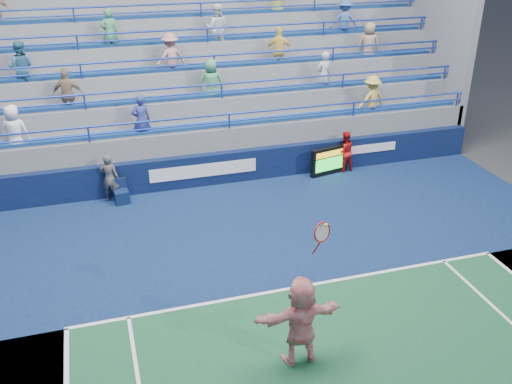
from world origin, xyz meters
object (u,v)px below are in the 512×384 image
object	(u,v)px
judge_chair	(121,196)
line_judge	(109,178)
serve_speed_board	(329,161)
ball_girl	(344,151)
tennis_player	(301,321)

from	to	relation	value
judge_chair	line_judge	size ratio (longest dim) A/B	0.49
serve_speed_board	line_judge	distance (m)	7.48
ball_girl	line_judge	bearing A→B (deg)	-3.04
serve_speed_board	ball_girl	distance (m)	0.68
line_judge	ball_girl	xyz separation A→B (m)	(8.09, 0.08, -0.06)
ball_girl	serve_speed_board	bearing A→B (deg)	9.34
serve_speed_board	ball_girl	xyz separation A→B (m)	(0.62, 0.14, 0.23)
judge_chair	ball_girl	bearing A→B (deg)	2.36
tennis_player	line_judge	size ratio (longest dim) A/B	1.98
serve_speed_board	tennis_player	world-z (taller)	tennis_player
ball_girl	judge_chair	bearing A→B (deg)	-1.23
tennis_player	ball_girl	world-z (taller)	tennis_player
serve_speed_board	ball_girl	bearing A→B (deg)	12.93
ball_girl	tennis_player	bearing A→B (deg)	56.74
judge_chair	line_judge	xyz separation A→B (m)	(-0.29, 0.24, 0.55)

